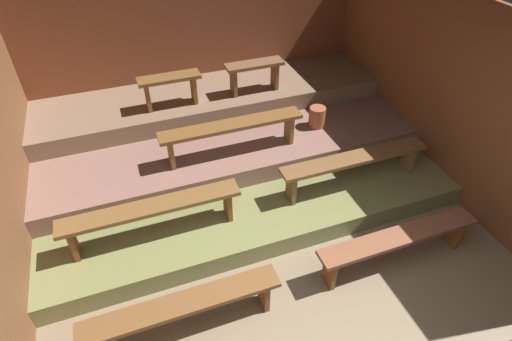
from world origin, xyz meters
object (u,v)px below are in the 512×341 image
Objects in this scene: bench_lower_right at (354,162)px; bench_middle_center at (232,129)px; pail_middle at (317,117)px; bench_floor_left at (183,308)px; bench_upper_left at (170,85)px; bench_lower_left at (152,211)px; bench_upper_right at (254,71)px; bench_floor_right at (398,240)px.

bench_middle_center is at bearing 147.11° from bench_lower_right.
bench_lower_right is 6.61× the size of pail_middle.
bench_middle_center is (1.06, 1.84, 0.50)m from bench_floor_left.
bench_upper_left is at bearing 156.11° from pail_middle.
bench_lower_left is 1.00× the size of bench_lower_right.
bench_upper_right reaches higher than bench_lower_right.
bench_middle_center reaches higher than bench_floor_right.
bench_upper_right reaches higher than bench_floor_left.
bench_lower_right is (2.37, 0.00, 0.00)m from bench_lower_left.
bench_middle_center is (1.13, 0.81, 0.25)m from bench_lower_left.
bench_lower_left is (-0.06, 1.04, 0.25)m from bench_floor_left.
bench_middle_center is at bearing 59.98° from bench_floor_left.
bench_lower_left is at bearing -157.33° from pail_middle.
bench_lower_left reaches higher than bench_floor_right.
pail_middle is (0.01, 1.00, 0.04)m from bench_lower_right.
bench_floor_left is 2.19m from bench_middle_center.
bench_upper_right is (1.71, 2.82, 0.71)m from bench_floor_left.
bench_floor_right is 2.96m from bench_upper_right.
bench_upper_left is (0.60, 1.79, 0.46)m from bench_lower_left.
pail_middle reaches higher than bench_floor_left.
bench_middle_center is at bearing -123.51° from bench_upper_right.
bench_upper_left reaches higher than bench_floor_right.
bench_upper_right reaches higher than bench_lower_left.
bench_upper_right reaches higher than bench_middle_center.
bench_floor_left is 2.20× the size of bench_upper_right.
bench_floor_right is 2.20× the size of bench_upper_right.
bench_floor_right is at bearing -92.05° from pail_middle.
bench_upper_left is (0.53, 2.82, 0.71)m from bench_floor_left.
bench_middle_center is at bearing -61.64° from bench_upper_left.
pail_middle is (2.32, 2.03, 0.29)m from bench_floor_left.
bench_lower_left is (-2.31, 1.04, 0.25)m from bench_floor_right.
pail_middle reaches higher than bench_floor_right.
bench_middle_center is at bearing -171.42° from pail_middle.
bench_lower_right reaches higher than bench_floor_left.
bench_lower_right is at bearing -32.89° from bench_middle_center.
bench_upper_left reaches higher than bench_lower_right.
bench_upper_right is at bearing 108.43° from bench_lower_right.
bench_floor_right is at bearing -79.27° from bench_upper_right.
bench_floor_left is at bearing -120.02° from bench_middle_center.
bench_lower_right is at bearing 24.18° from bench_floor_left.
bench_upper_left is 2.00m from pail_middle.
bench_middle_center reaches higher than pail_middle.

